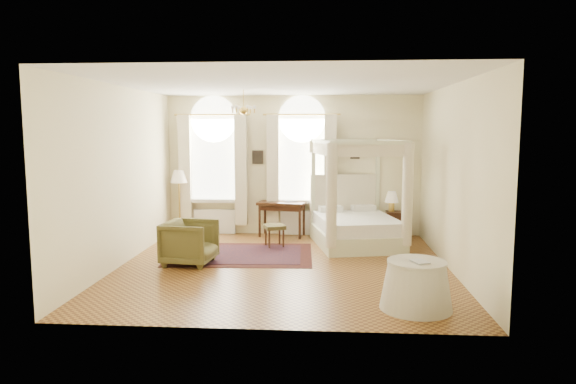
# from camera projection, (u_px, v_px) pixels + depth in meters

# --- Properties ---
(ground) EXTENTS (6.00, 6.00, 0.00)m
(ground) POSITION_uv_depth(u_px,v_px,m) (283.00, 267.00, 9.42)
(ground) COLOR olive
(ground) RESTS_ON ground
(room_walls) EXTENTS (6.00, 6.00, 6.00)m
(room_walls) POSITION_uv_depth(u_px,v_px,m) (283.00, 159.00, 9.18)
(room_walls) COLOR #F6EBBB
(room_walls) RESTS_ON ground
(window_left) EXTENTS (1.62, 0.27, 3.29)m
(window_left) POSITION_uv_depth(u_px,v_px,m) (214.00, 172.00, 12.22)
(window_left) COLOR white
(window_left) RESTS_ON room_walls
(window_right) EXTENTS (1.62, 0.27, 3.29)m
(window_right) POSITION_uv_depth(u_px,v_px,m) (302.00, 173.00, 12.07)
(window_right) COLOR white
(window_right) RESTS_ON room_walls
(chandelier) EXTENTS (0.51, 0.45, 0.50)m
(chandelier) POSITION_uv_depth(u_px,v_px,m) (244.00, 109.00, 10.32)
(chandelier) COLOR #BA943E
(chandelier) RESTS_ON room_walls
(wall_pictures) EXTENTS (2.54, 0.03, 0.39)m
(wall_pictures) POSITION_uv_depth(u_px,v_px,m) (297.00, 156.00, 12.13)
(wall_pictures) COLOR black
(wall_pictures) RESTS_ON room_walls
(canopy_bed) EXTENTS (2.11, 2.41, 2.29)m
(canopy_bed) POSITION_uv_depth(u_px,v_px,m) (356.00, 222.00, 11.10)
(canopy_bed) COLOR beige
(canopy_bed) RESTS_ON ground
(nightstand) EXTENTS (0.47, 0.42, 0.65)m
(nightstand) POSITION_uv_depth(u_px,v_px,m) (396.00, 226.00, 11.71)
(nightstand) COLOR #341C0E
(nightstand) RESTS_ON ground
(nightstand_lamp) EXTENTS (0.31, 0.31, 0.46)m
(nightstand_lamp) POSITION_uv_depth(u_px,v_px,m) (392.00, 198.00, 11.69)
(nightstand_lamp) COLOR #BA943E
(nightstand_lamp) RESTS_ON nightstand
(writing_desk) EXTENTS (1.18, 0.75, 0.82)m
(writing_desk) POSITION_uv_depth(u_px,v_px,m) (282.00, 207.00, 12.03)
(writing_desk) COLOR #341C0E
(writing_desk) RESTS_ON ground
(laptop) EXTENTS (0.32, 0.22, 0.02)m
(laptop) POSITION_uv_depth(u_px,v_px,m) (291.00, 201.00, 12.03)
(laptop) COLOR black
(laptop) RESTS_ON writing_desk
(stool) EXTENTS (0.53, 0.53, 0.47)m
(stool) POSITION_uv_depth(u_px,v_px,m) (275.00, 229.00, 10.99)
(stool) COLOR #48421F
(stool) RESTS_ON ground
(armchair) EXTENTS (1.00, 0.98, 0.82)m
(armchair) POSITION_uv_depth(u_px,v_px,m) (190.00, 243.00, 9.55)
(armchair) COLOR #4D4721
(armchair) RESTS_ON ground
(coffee_table) EXTENTS (0.70, 0.61, 0.40)m
(coffee_table) POSITION_uv_depth(u_px,v_px,m) (186.00, 238.00, 10.16)
(coffee_table) COLOR white
(coffee_table) RESTS_ON ground
(floor_lamp) EXTENTS (0.40, 0.40, 1.55)m
(floor_lamp) POSITION_uv_depth(u_px,v_px,m) (179.00, 180.00, 12.13)
(floor_lamp) COLOR #BA943E
(floor_lamp) RESTS_ON ground
(oriental_rug) EXTENTS (2.91, 2.15, 0.01)m
(oriental_rug) POSITION_uv_depth(u_px,v_px,m) (241.00, 254.00, 10.32)
(oriental_rug) COLOR #3F160F
(oriental_rug) RESTS_ON ground
(side_table) EXTENTS (1.01, 1.01, 0.69)m
(side_table) POSITION_uv_depth(u_px,v_px,m) (416.00, 285.00, 7.17)
(side_table) COLOR beige
(side_table) RESTS_ON ground
(book) EXTENTS (0.27, 0.31, 0.02)m
(book) POSITION_uv_depth(u_px,v_px,m) (414.00, 262.00, 7.00)
(book) COLOR black
(book) RESTS_ON side_table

